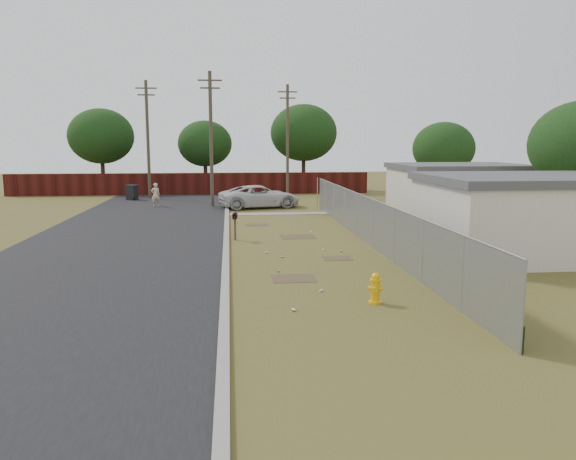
{
  "coord_description": "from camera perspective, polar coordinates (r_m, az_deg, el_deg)",
  "views": [
    {
      "loc": [
        -2.82,
        -22.49,
        4.35
      ],
      "look_at": [
        -0.67,
        -1.89,
        1.1
      ],
      "focal_mm": 35.0,
      "sensor_mm": 36.0,
      "label": 1
    }
  ],
  "objects": [
    {
      "name": "trash_bin",
      "position": [
        44.33,
        -15.57,
        3.72
      ],
      "size": [
        0.96,
        1.03,
        1.14
      ],
      "color": "black",
      "rests_on": "ground"
    },
    {
      "name": "scattered_litter",
      "position": [
        20.77,
        1.53,
        -3.06
      ],
      "size": [
        3.11,
        12.8,
        0.07
      ],
      "color": "silver",
      "rests_on": "ground"
    },
    {
      "name": "ground",
      "position": [
        23.07,
        1.17,
        -1.95
      ],
      "size": [
        120.0,
        120.0,
        0.0
      ],
      "primitive_type": "plane",
      "color": "brown",
      "rests_on": "ground"
    },
    {
      "name": "pickup_truck",
      "position": [
        37.66,
        -2.87,
        3.42
      ],
      "size": [
        5.85,
        3.7,
        1.51
      ],
      "primitive_type": "imported",
      "rotation": [
        0.0,
        0.0,
        1.81
      ],
      "color": "silver",
      "rests_on": "ground"
    },
    {
      "name": "mailbox",
      "position": [
        25.12,
        -5.41,
        1.2
      ],
      "size": [
        0.24,
        0.55,
        1.26
      ],
      "color": "brown",
      "rests_on": "ground"
    },
    {
      "name": "chainlink_fence",
      "position": [
        24.51,
        8.13,
        0.49
      ],
      "size": [
        0.1,
        27.06,
        2.02
      ],
      "color": "#919499",
      "rests_on": "ground"
    },
    {
      "name": "privacy_fence",
      "position": [
        47.72,
        -9.8,
        4.63
      ],
      "size": [
        30.0,
        0.12,
        1.8
      ],
      "primitive_type": "cube",
      "color": "#41110E",
      "rests_on": "ground"
    },
    {
      "name": "street",
      "position": [
        31.09,
        -13.18,
        0.67
      ],
      "size": [
        15.1,
        60.0,
        0.12
      ],
      "color": "black",
      "rests_on": "ground"
    },
    {
      "name": "fire_hydrant",
      "position": [
        15.5,
        8.87,
        -5.89
      ],
      "size": [
        0.45,
        0.45,
        0.89
      ],
      "color": "#F3B10C",
      "rests_on": "ground"
    },
    {
      "name": "horizon_trees",
      "position": [
        46.19,
        -1.44,
        9.25
      ],
      "size": [
        33.32,
        31.94,
        7.78
      ],
      "color": "#372918",
      "rests_on": "ground"
    },
    {
      "name": "pedestrian",
      "position": [
        39.24,
        -13.3,
        3.49
      ],
      "size": [
        0.68,
        0.55,
        1.61
      ],
      "primitive_type": "imported",
      "rotation": [
        0.0,
        0.0,
        3.46
      ],
      "color": "beige",
      "rests_on": "ground"
    },
    {
      "name": "houses",
      "position": [
        28.65,
        20.01,
        2.79
      ],
      "size": [
        9.3,
        17.24,
        3.1
      ],
      "color": "silver",
      "rests_on": "ground"
    },
    {
      "name": "utility_poles",
      "position": [
        43.16,
        -7.18,
        9.3
      ],
      "size": [
        12.6,
        8.24,
        9.0
      ],
      "color": "brown",
      "rests_on": "ground"
    }
  ]
}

